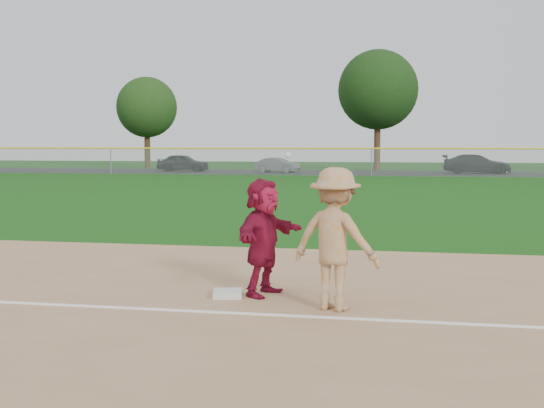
% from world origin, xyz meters
% --- Properties ---
extents(ground, '(160.00, 160.00, 0.00)m').
position_xyz_m(ground, '(0.00, 0.00, 0.00)').
color(ground, '#13490E').
rests_on(ground, ground).
extents(foul_line, '(60.00, 0.10, 0.01)m').
position_xyz_m(foul_line, '(0.00, -0.80, 0.03)').
color(foul_line, white).
rests_on(foul_line, infield_dirt).
extents(parking_asphalt, '(120.00, 10.00, 0.01)m').
position_xyz_m(parking_asphalt, '(0.00, 46.00, 0.01)').
color(parking_asphalt, black).
rests_on(parking_asphalt, ground).
extents(first_base, '(0.50, 0.50, 0.09)m').
position_xyz_m(first_base, '(-0.42, 0.16, 0.07)').
color(first_base, silver).
rests_on(first_base, infield_dirt).
extents(base_runner, '(1.04, 1.72, 1.76)m').
position_xyz_m(base_runner, '(0.08, 0.39, 0.90)').
color(base_runner, maroon).
rests_on(base_runner, infield_dirt).
extents(car_left, '(4.34, 1.76, 1.48)m').
position_xyz_m(car_left, '(-16.05, 45.81, 0.75)').
color(car_left, black).
rests_on(car_left, parking_asphalt).
extents(car_mid, '(3.87, 2.20, 1.21)m').
position_xyz_m(car_mid, '(-7.79, 45.20, 0.61)').
color(car_mid, slate).
rests_on(car_mid, parking_asphalt).
extents(car_right, '(5.22, 2.17, 1.51)m').
position_xyz_m(car_right, '(7.91, 45.86, 0.76)').
color(car_right, black).
rests_on(car_right, parking_asphalt).
extents(first_base_play, '(1.46, 1.12, 2.15)m').
position_xyz_m(first_base_play, '(1.22, -0.31, 1.00)').
color(first_base_play, '#9C9C9E').
rests_on(first_base_play, infield_dirt).
extents(outfield_fence, '(110.00, 0.12, 110.00)m').
position_xyz_m(outfield_fence, '(0.00, 40.00, 1.96)').
color(outfield_fence, '#999EA0').
rests_on(outfield_fence, ground).
extents(tree_1, '(5.80, 5.80, 8.75)m').
position_xyz_m(tree_1, '(-22.00, 53.00, 5.83)').
color(tree_1, '#362613').
rests_on(tree_1, ground).
extents(tree_2, '(7.00, 7.00, 10.58)m').
position_xyz_m(tree_2, '(0.00, 51.50, 7.06)').
color(tree_2, '#3D2716').
rests_on(tree_2, ground).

